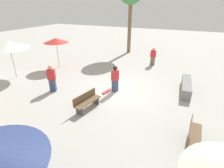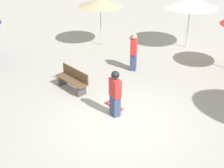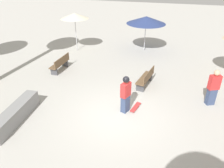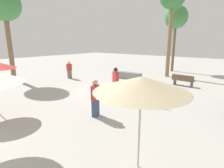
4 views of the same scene
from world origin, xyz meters
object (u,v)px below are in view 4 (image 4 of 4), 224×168
Objects in this scene: skater_main at (116,79)px; shade_umbrella_tan at (141,84)px; bench_near at (183,80)px; bench_far at (145,95)px; palm_tree_right at (176,18)px; palm_tree_far_back at (4,6)px; bystander_watching at (95,98)px; skateboard at (116,94)px; bystander_far at (69,70)px; concrete_ledge at (127,75)px.

skater_main is 0.67× the size of shade_umbrella_tan.
bench_near is at bearing 100.46° from shade_umbrella_tan.
bench_far is 12.66m from palm_tree_right.
palm_tree_right reaches higher than bench_near.
palm_tree_far_back reaches higher than bystander_watching.
bystander_watching is (1.71, -14.22, -4.82)m from palm_tree_right.
bench_far reaches higher than skateboard.
shade_umbrella_tan is at bearing 37.23° from bystander_watching.
skater_main is at bearing 132.12° from shade_umbrella_tan.
bystander_far is (-6.00, 1.02, -0.11)m from skater_main.
bystander_far is (-8.42, 1.54, 0.35)m from bench_far.
skateboard is 0.11× the size of palm_tree_far_back.
skateboard is at bearing -87.46° from palm_tree_right.
bench_far is 8.57m from bystander_far.
shade_umbrella_tan is at bearing -34.34° from skateboard.
palm_tree_right is at bearing 114.21° from bench_far.
bench_far is at bearing 91.40° from bystander_far.
skater_main is at bearing 14.17° from palm_tree_far_back.
palm_tree_right is (-0.49, 11.11, 5.60)m from skateboard.
shade_umbrella_tan reaches higher than concrete_ledge.
bystander_watching is at bearing 70.82° from bystander_far.
bystander_watching is at bearing -83.14° from palm_tree_right.
bystander_far is (-10.71, 6.22, -1.49)m from shade_umbrella_tan.
skater_main reaches higher than concrete_ledge.
shade_umbrella_tan reaches higher than bench_far.
skater_main is 0.60× the size of concrete_ledge.
palm_tree_far_back is at bearing -148.42° from bench_near.
bystander_far is at bearing 45.14° from palm_tree_far_back.
skater_main is 4.43m from concrete_ledge.
skateboard is at bearing -64.17° from concrete_ledge.
skater_main reaches higher than skateboard.
bystander_watching reaches higher than bench_far.
palm_tree_right is (9.20, 13.08, -0.30)m from palm_tree_far_back.
skateboard is at bearing 132.30° from shade_umbrella_tan.
palm_tree_far_back is at bearing 168.60° from shade_umbrella_tan.
concrete_ledge is (-2.13, 4.40, 0.25)m from skateboard.
bystander_far is at bearing -121.04° from palm_tree_right.
bench_near is 5.04m from bench_far.
concrete_ledge reaches higher than skateboard.
bystander_far is (-8.92, -3.48, 0.35)m from bench_near.
palm_tree_right is 12.32m from bystander_far.
palm_tree_far_back reaches higher than skater_main.
palm_tree_far_back is 4.43× the size of bystander_watching.
palm_tree_right is at bearing 114.00° from skater_main.
concrete_ledge is 6.20m from bench_far.
bystander_far reaches higher than bench_near.
skater_main is 11.73m from palm_tree_right.
skater_main is 1.00× the size of bench_far.
bench_near is 8.69m from palm_tree_right.
bystander_watching is at bearing -97.31° from bench_near.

